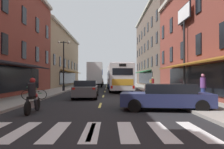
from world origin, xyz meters
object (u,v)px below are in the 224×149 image
Objects in this scene: pedestrian_near at (152,83)px; pedestrian_mid at (203,87)px; sedan_far at (166,97)px; transit_bus at (118,77)px; sedan_mid at (86,89)px; motorcycle_rider at (33,98)px; box_truck at (95,75)px; street_lamp_twin at (64,63)px; sedan_near at (99,82)px; bicycle_near at (34,94)px; billboard_sign at (184,26)px.

pedestrian_near is 0.88× the size of pedestrian_mid.
sedan_far is 2.99× the size of pedestrian_near.
transit_bus is at bearing 96.00° from sedan_far.
motorcycle_rider reaches higher than sedan_mid.
box_truck is 1.42× the size of street_lamp_twin.
street_lamp_twin reaches higher than pedestrian_mid.
pedestrian_mid reaches higher than sedan_near.
sedan_near is at bearing 85.22° from bicycle_near.
pedestrian_near is (3.89, -2.21, -0.74)m from transit_bus.
sedan_near is (-8.80, 31.12, -5.39)m from billboard_sign.
sedan_near is at bearing -170.04° from pedestrian_near.
sedan_far is 0.82× the size of street_lamp_twin.
pedestrian_near reaches higher than sedan_near.
billboard_sign is 11.35m from transit_bus.
street_lamp_twin is at bearing 96.19° from motorcycle_rider.
bicycle_near is (-6.35, -12.77, -1.21)m from transit_bus.
transit_bus is at bearing 5.27° from pedestrian_mid.
box_truck is at bearing 109.08° from transit_bus.
pedestrian_near is (7.32, -24.35, 0.25)m from sedan_near.
box_truck is at bearing -156.05° from pedestrian_near.
sedan_near is 35.03m from bicycle_near.
pedestrian_near is at bearing 61.08° from motorcycle_rider.
sedan_mid is 2.30× the size of motorcycle_rider.
box_truck is (-3.58, 10.35, 0.39)m from transit_bus.
box_truck is 4.78× the size of bicycle_near.
transit_bus is 1.49× the size of box_truck.
box_truck is 11.87m from sedan_near.
pedestrian_mid reaches higher than sedan_mid.
pedestrian_near is (6.92, 7.95, 0.24)m from sedan_mid.
bicycle_near is at bearing -50.90° from pedestrian_near.
motorcycle_rider is at bearing 97.41° from pedestrian_mid.
bicycle_near is (-1.61, 5.05, -0.21)m from motorcycle_rider.
bicycle_near is (-3.32, -2.61, -0.23)m from sedan_mid.
sedan_mid is 1.01× the size of sedan_far.
sedan_far is at bearing -114.11° from billboard_sign.
motorcycle_rider is 1.32× the size of pedestrian_near.
transit_bus reaches higher than motorcycle_rider.
sedan_mid is 7.86m from motorcycle_rider.
billboard_sign reaches higher than sedan_near.
pedestrian_mid is at bearing -45.55° from street_lamp_twin.
sedan_near is 2.63× the size of bicycle_near.
motorcycle_rider is 15.53m from street_lamp_twin.
sedan_far is (4.82, -6.83, -0.04)m from sedan_mid.
transit_bus is at bearing 22.13° from street_lamp_twin.
sedan_mid is (-3.03, -10.16, -0.98)m from transit_bus.
billboard_sign is 10.30m from sedan_far.
transit_bus is 5.84× the size of motorcycle_rider.
billboard_sign reaches higher than bicycle_near.
billboard_sign is 1.65× the size of sedan_far.
motorcycle_rider is (-1.30, -39.96, -0.01)m from sedan_near.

